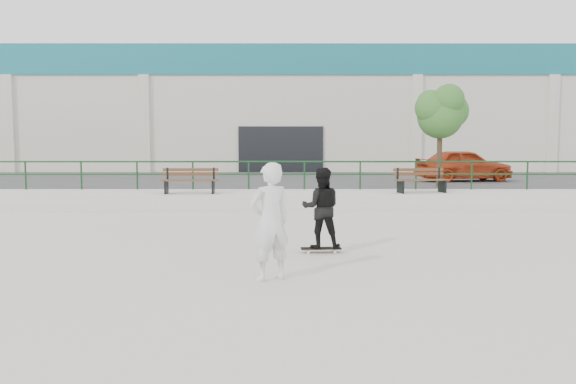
{
  "coord_description": "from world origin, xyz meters",
  "views": [
    {
      "loc": [
        0.39,
        -9.27,
        2.08
      ],
      "look_at": [
        0.4,
        2.0,
        1.14
      ],
      "focal_mm": 35.0,
      "sensor_mm": 36.0,
      "label": 1
    }
  ],
  "objects_px": {
    "skateboard": "(321,249)",
    "seated_skater": "(270,222)",
    "bench_left": "(190,181)",
    "red_car": "(463,165)",
    "bench_right": "(421,180)",
    "tree": "(441,111)",
    "standing_skater": "(321,208)"
  },
  "relations": [
    {
      "from": "tree",
      "to": "skateboard",
      "type": "height_order",
      "value": "tree"
    },
    {
      "from": "tree",
      "to": "red_car",
      "type": "height_order",
      "value": "tree"
    },
    {
      "from": "bench_left",
      "to": "red_car",
      "type": "height_order",
      "value": "red_car"
    },
    {
      "from": "bench_left",
      "to": "tree",
      "type": "bearing_deg",
      "value": 16.76
    },
    {
      "from": "skateboard",
      "to": "seated_skater",
      "type": "height_order",
      "value": "seated_skater"
    },
    {
      "from": "bench_right",
      "to": "seated_skater",
      "type": "xyz_separation_m",
      "value": [
        -4.74,
        -10.19,
        -0.0
      ]
    },
    {
      "from": "bench_left",
      "to": "skateboard",
      "type": "xyz_separation_m",
      "value": [
        3.86,
        -7.62,
        -0.85
      ]
    },
    {
      "from": "standing_skater",
      "to": "skateboard",
      "type": "bearing_deg",
      "value": -178.79
    },
    {
      "from": "bench_left",
      "to": "standing_skater",
      "type": "xyz_separation_m",
      "value": [
        3.86,
        -7.62,
        -0.04
      ]
    },
    {
      "from": "tree",
      "to": "bench_left",
      "type": "bearing_deg",
      "value": -161.03
    },
    {
      "from": "tree",
      "to": "standing_skater",
      "type": "xyz_separation_m",
      "value": [
        -5.2,
        -10.73,
        -2.52
      ]
    },
    {
      "from": "tree",
      "to": "skateboard",
      "type": "xyz_separation_m",
      "value": [
        -5.2,
        -10.73,
        -3.32
      ]
    },
    {
      "from": "bench_right",
      "to": "skateboard",
      "type": "relative_size",
      "value": 2.36
    },
    {
      "from": "standing_skater",
      "to": "bench_left",
      "type": "bearing_deg",
      "value": -61.95
    },
    {
      "from": "red_car",
      "to": "skateboard",
      "type": "relative_size",
      "value": 5.28
    },
    {
      "from": "bench_left",
      "to": "tree",
      "type": "height_order",
      "value": "tree"
    },
    {
      "from": "bench_left",
      "to": "red_car",
      "type": "bearing_deg",
      "value": 28.07
    },
    {
      "from": "red_car",
      "to": "seated_skater",
      "type": "distance_m",
      "value": 18.15
    },
    {
      "from": "bench_right",
      "to": "tree",
      "type": "relative_size",
      "value": 0.48
    },
    {
      "from": "red_car",
      "to": "standing_skater",
      "type": "relative_size",
      "value": 2.68
    },
    {
      "from": "bench_left",
      "to": "red_car",
      "type": "relative_size",
      "value": 0.44
    },
    {
      "from": "bench_right",
      "to": "tree",
      "type": "height_order",
      "value": "tree"
    },
    {
      "from": "tree",
      "to": "seated_skater",
      "type": "height_order",
      "value": "tree"
    },
    {
      "from": "red_car",
      "to": "bench_left",
      "type": "bearing_deg",
      "value": 110.21
    },
    {
      "from": "bench_left",
      "to": "seated_skater",
      "type": "height_order",
      "value": "seated_skater"
    },
    {
      "from": "bench_left",
      "to": "seated_skater",
      "type": "xyz_separation_m",
      "value": [
        2.93,
        -9.85,
        -0.01
      ]
    },
    {
      "from": "skateboard",
      "to": "bench_left",
      "type": "bearing_deg",
      "value": 112.62
    },
    {
      "from": "bench_left",
      "to": "skateboard",
      "type": "height_order",
      "value": "bench_left"
    },
    {
      "from": "skateboard",
      "to": "seated_skater",
      "type": "relative_size",
      "value": 0.44
    },
    {
      "from": "bench_right",
      "to": "red_car",
      "type": "relative_size",
      "value": 0.45
    },
    {
      "from": "bench_right",
      "to": "skateboard",
      "type": "height_order",
      "value": "bench_right"
    },
    {
      "from": "tree",
      "to": "seated_skater",
      "type": "relative_size",
      "value": 2.12
    }
  ]
}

